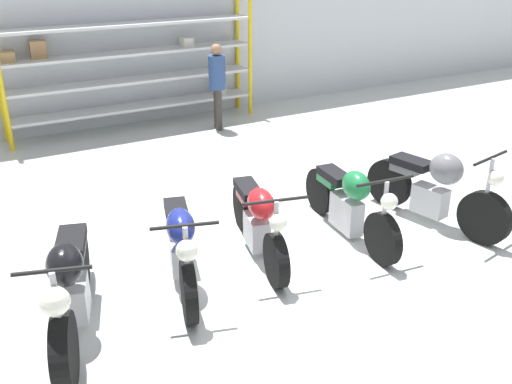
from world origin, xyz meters
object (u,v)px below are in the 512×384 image
motorcycle_blue (181,244)px  motorcycle_grey (435,188)px  shelving_rack (130,66)px  motorcycle_red (258,219)px  motorcycle_green (349,202)px  motorcycle_black (70,286)px  person_browsing (217,80)px

motorcycle_blue → motorcycle_grey: bearing=102.2°
shelving_rack → motorcycle_red: 5.55m
shelving_rack → motorcycle_red: (-0.33, -5.49, -0.76)m
shelving_rack → motorcycle_green: size_ratio=2.34×
shelving_rack → motorcycle_black: bearing=-113.3°
motorcycle_blue → person_browsing: person_browsing is taller
motorcycle_black → motorcycle_red: motorcycle_black is taller
motorcycle_grey → motorcycle_black: bearing=-101.1°
shelving_rack → motorcycle_grey: 6.27m
shelving_rack → motorcycle_green: shelving_rack is taller
shelving_rack → motorcycle_red: size_ratio=2.48×
motorcycle_red → shelving_rack: bearing=-170.0°
motorcycle_blue → motorcycle_green: bearing=106.5°
motorcycle_grey → motorcycle_green: bearing=-113.4°
person_browsing → motorcycle_green: bearing=101.3°
motorcycle_blue → motorcycle_red: 1.02m
motorcycle_red → motorcycle_green: size_ratio=0.94×
motorcycle_black → motorcycle_grey: bearing=107.4°
motorcycle_black → motorcycle_red: size_ratio=1.07×
motorcycle_green → person_browsing: bearing=-179.9°
motorcycle_green → motorcycle_grey: (1.16, -0.26, 0.05)m
motorcycle_black → motorcycle_blue: bearing=119.4°
motorcycle_black → motorcycle_red: bearing=117.8°
motorcycle_black → person_browsing: size_ratio=1.28×
motorcycle_black → motorcycle_red: 2.23m
motorcycle_black → motorcycle_green: (3.39, 0.24, -0.02)m
motorcycle_green → motorcycle_grey: size_ratio=1.00×
motorcycle_green → motorcycle_grey: 1.19m
motorcycle_green → person_browsing: size_ratio=1.27×
shelving_rack → motorcycle_grey: (2.01, -5.90, -0.70)m
motorcycle_black → person_browsing: 6.35m
motorcycle_blue → motorcycle_green: motorcycle_blue is taller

